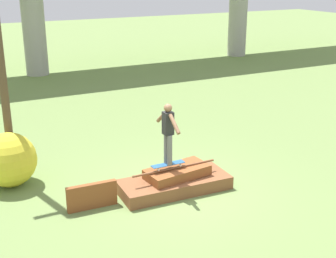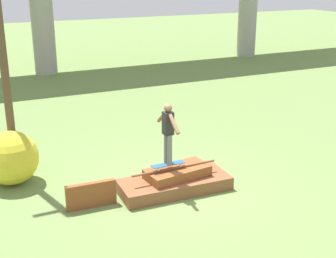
% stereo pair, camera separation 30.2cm
% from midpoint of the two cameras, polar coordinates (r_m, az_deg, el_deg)
% --- Properties ---
extents(ground_plane, '(80.00, 80.00, 0.00)m').
position_cam_midpoint_polar(ground_plane, '(11.31, 0.01, -7.50)').
color(ground_plane, olive).
extents(scrap_pile, '(2.69, 1.17, 0.61)m').
position_cam_midpoint_polar(scrap_pile, '(11.23, 0.09, -6.42)').
color(scrap_pile, brown).
rests_on(scrap_pile, ground_plane).
extents(scrap_plank_loose, '(1.13, 0.17, 0.58)m').
position_cam_midpoint_polar(scrap_plank_loose, '(10.57, -10.07, -8.06)').
color(scrap_plank_loose, brown).
rests_on(scrap_plank_loose, ground_plane).
extents(skateboard, '(0.83, 0.20, 0.09)m').
position_cam_midpoint_polar(skateboard, '(11.01, -0.79, -4.34)').
color(skateboard, '#23517F').
rests_on(skateboard, scrap_pile).
extents(skater, '(0.22, 1.08, 1.46)m').
position_cam_midpoint_polar(skater, '(10.70, -0.81, -0.17)').
color(skater, slate).
rests_on(skater, skateboard).
extents(bush_yellow_flowering, '(1.33, 1.33, 1.33)m').
position_cam_midpoint_polar(bush_yellow_flowering, '(12.00, -19.50, -3.56)').
color(bush_yellow_flowering, gold).
rests_on(bush_yellow_flowering, ground_plane).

